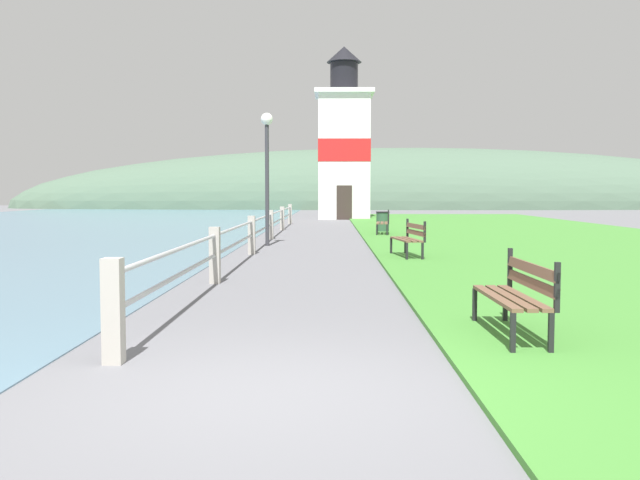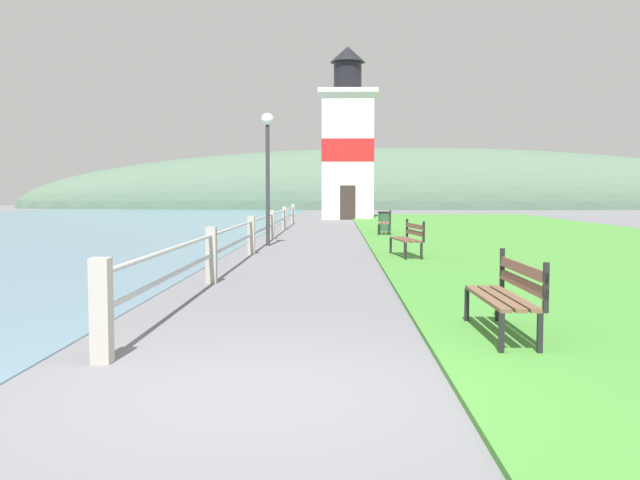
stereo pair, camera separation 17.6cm
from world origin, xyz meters
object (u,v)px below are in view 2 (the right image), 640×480
at_px(park_bench_near, 508,292).
at_px(lamp_post, 268,154).
at_px(trash_bin, 385,222).
at_px(park_bench_midway, 409,237).
at_px(lighthouse, 347,146).
at_px(park_bench_far, 386,221).

bearing_deg(park_bench_near, lamp_post, -74.68).
bearing_deg(lamp_post, trash_bin, 60.30).
bearing_deg(lamp_post, park_bench_midway, -46.95).
bearing_deg(lighthouse, trash_bin, -85.11).
bearing_deg(lighthouse, park_bench_midway, -87.54).
height_order(park_bench_near, trash_bin, park_bench_near).
bearing_deg(lamp_post, park_bench_far, 52.73).
height_order(park_bench_midway, trash_bin, park_bench_midway).
xyz_separation_m(park_bench_far, lighthouse, (-1.20, 16.59, 3.84)).
xyz_separation_m(park_bench_midway, lighthouse, (-1.11, 25.81, 3.83)).
bearing_deg(lighthouse, park_bench_far, -85.87).
distance_m(park_bench_near, trash_bin, 20.56).
xyz_separation_m(park_bench_midway, lamp_post, (-3.82, 4.08, 2.20)).
distance_m(park_bench_far, trash_bin, 1.84).
distance_m(park_bench_far, lighthouse, 17.07).
bearing_deg(park_bench_near, park_bench_midway, -90.12).
distance_m(park_bench_midway, lighthouse, 26.11).
height_order(park_bench_far, lamp_post, lamp_post).
height_order(park_bench_midway, lamp_post, lamp_post).
bearing_deg(park_bench_near, trash_bin, -90.90).
bearing_deg(trash_bin, lighthouse, 94.89).
relative_size(park_bench_far, lamp_post, 0.42).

